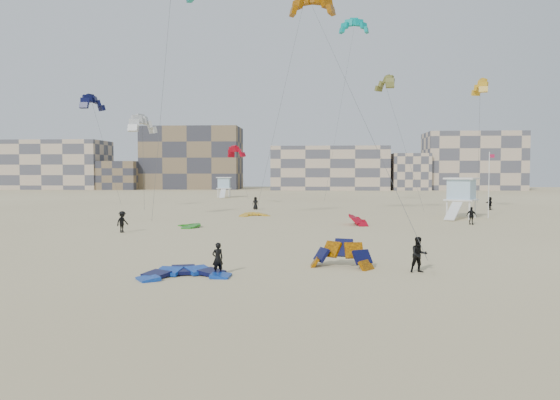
# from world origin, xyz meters

# --- Properties ---
(ground) EXTENTS (320.00, 320.00, 0.00)m
(ground) POSITION_xyz_m (0.00, 0.00, 0.00)
(ground) COLOR beige
(ground) RESTS_ON ground
(kite_ground_blue) EXTENTS (4.96, 5.11, 1.19)m
(kite_ground_blue) POSITION_xyz_m (0.14, 1.62, 0.00)
(kite_ground_blue) COLOR blue
(kite_ground_blue) RESTS_ON ground
(kite_ground_orange) EXTENTS (4.12, 4.08, 3.28)m
(kite_ground_orange) POSITION_xyz_m (7.83, 4.81, 0.00)
(kite_ground_orange) COLOR #D07700
(kite_ground_orange) RESTS_ON ground
(kite_ground_green) EXTENTS (3.92, 3.79, 1.01)m
(kite_ground_green) POSITION_xyz_m (-5.24, 24.96, 0.00)
(kite_ground_green) COLOR #16961B
(kite_ground_green) RESTS_ON ground
(kite_ground_red_far) EXTENTS (3.40, 3.23, 2.90)m
(kite_ground_red_far) POSITION_xyz_m (10.56, 28.25, 0.00)
(kite_ground_red_far) COLOR #B8001A
(kite_ground_red_far) RESTS_ON ground
(kite_ground_yellow) EXTENTS (4.35, 4.45, 1.29)m
(kite_ground_yellow) POSITION_xyz_m (-0.64, 37.84, 0.00)
(kite_ground_yellow) COLOR gold
(kite_ground_yellow) RESTS_ON ground
(kitesurfer_main) EXTENTS (0.70, 0.64, 1.60)m
(kitesurfer_main) POSITION_xyz_m (1.64, 2.33, 0.80)
(kitesurfer_main) COLOR black
(kitesurfer_main) RESTS_ON ground
(kitesurfer_b) EXTENTS (0.99, 0.84, 1.81)m
(kitesurfer_b) POSITION_xyz_m (11.69, 3.61, 0.91)
(kitesurfer_b) COLOR black
(kitesurfer_b) RESTS_ON ground
(kitesurfer_c) EXTENTS (1.13, 1.34, 1.80)m
(kitesurfer_c) POSITION_xyz_m (-9.72, 20.26, 0.90)
(kitesurfer_c) COLOR black
(kitesurfer_c) RESTS_ON ground
(kitesurfer_d) EXTENTS (1.06, 0.93, 1.71)m
(kitesurfer_d) POSITION_xyz_m (21.36, 29.17, 0.86)
(kitesurfer_d) COLOR black
(kitesurfer_d) RESTS_ON ground
(kitesurfer_e) EXTENTS (0.89, 0.63, 1.71)m
(kitesurfer_e) POSITION_xyz_m (-1.70, 48.38, 0.86)
(kitesurfer_e) COLOR black
(kitesurfer_e) RESTS_ON ground
(kitesurfer_f) EXTENTS (0.69, 1.67, 1.75)m
(kitesurfer_f) POSITION_xyz_m (29.47, 49.85, 0.87)
(kitesurfer_f) COLOR black
(kitesurfer_f) RESTS_ON ground
(kite_fly_orange) EXTENTS (7.90, 31.31, 21.89)m
(kite_fly_orange) POSITION_xyz_m (5.99, 30.31, 21.30)
(kite_fly_orange) COLOR #D07700
(kite_fly_orange) RESTS_ON ground
(kite_fly_grey) EXTENTS (4.81, 4.77, 10.43)m
(kite_fly_grey) POSITION_xyz_m (-12.23, 33.58, 10.05)
(kite_fly_grey) COLOR white
(kite_fly_grey) RESTS_ON ground
(kite_fly_olive) EXTENTS (5.12, 10.98, 15.62)m
(kite_fly_olive) POSITION_xyz_m (14.43, 40.62, 15.27)
(kite_fly_olive) COLOR olive
(kite_fly_olive) RESTS_ON ground
(kite_fly_yellow) EXTENTS (3.49, 6.70, 15.51)m
(kite_fly_yellow) POSITION_xyz_m (26.39, 44.51, 15.27)
(kite_fly_yellow) COLOR gold
(kite_fly_yellow) RESTS_ON ground
(kite_fly_navy) EXTENTS (6.62, 4.72, 14.21)m
(kite_fly_navy) POSITION_xyz_m (-22.27, 44.42, 13.78)
(kite_fly_navy) COLOR #0B093C
(kite_fly_navy) RESTS_ON ground
(kite_fly_teal_b) EXTENTS (6.66, 8.86, 27.49)m
(kite_fly_teal_b) POSITION_xyz_m (12.07, 60.37, 26.98)
(kite_fly_teal_b) COLOR #00A39B
(kite_fly_teal_b) RESTS_ON ground
(kite_fly_red) EXTENTS (4.88, 4.88, 8.44)m
(kite_fly_red) POSITION_xyz_m (-5.87, 58.96, 8.00)
(kite_fly_red) COLOR #B8001A
(kite_fly_red) RESTS_ON ground
(lifeguard_tower_near) EXTENTS (4.29, 6.66, 4.44)m
(lifeguard_tower_near) POSITION_xyz_m (22.26, 36.39, 2.20)
(lifeguard_tower_near) COLOR white
(lifeguard_tower_near) RESTS_ON ground
(lifeguard_tower_far) EXTENTS (3.02, 5.56, 4.01)m
(lifeguard_tower_far) POSITION_xyz_m (-11.68, 81.65, 1.99)
(lifeguard_tower_far) COLOR white
(lifeguard_tower_far) RESTS_ON ground
(flagpole) EXTENTS (0.59, 0.09, 7.25)m
(flagpole) POSITION_xyz_m (25.29, 36.79, 3.82)
(flagpole) COLOR white
(flagpole) RESTS_ON ground
(condo_west_a) EXTENTS (30.00, 15.00, 14.00)m
(condo_west_a) POSITION_xyz_m (-70.00, 130.00, 7.00)
(condo_west_a) COLOR #C1A98D
(condo_west_a) RESTS_ON ground
(condo_west_b) EXTENTS (28.00, 14.00, 18.00)m
(condo_west_b) POSITION_xyz_m (-30.00, 134.00, 9.00)
(condo_west_b) COLOR brown
(condo_west_b) RESTS_ON ground
(condo_mid) EXTENTS (32.00, 16.00, 12.00)m
(condo_mid) POSITION_xyz_m (10.00, 130.00, 6.00)
(condo_mid) COLOR #C1A98D
(condo_mid) RESTS_ON ground
(condo_east) EXTENTS (26.00, 14.00, 16.00)m
(condo_east) POSITION_xyz_m (50.00, 132.00, 8.00)
(condo_east) COLOR #C1A98D
(condo_east) RESTS_ON ground
(condo_fill_left) EXTENTS (12.00, 10.00, 8.00)m
(condo_fill_left) POSITION_xyz_m (-50.00, 128.00, 4.00)
(condo_fill_left) COLOR brown
(condo_fill_left) RESTS_ON ground
(condo_fill_right) EXTENTS (10.00, 10.00, 10.00)m
(condo_fill_right) POSITION_xyz_m (32.00, 128.00, 5.00)
(condo_fill_right) COLOR #C1A98D
(condo_fill_right) RESTS_ON ground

